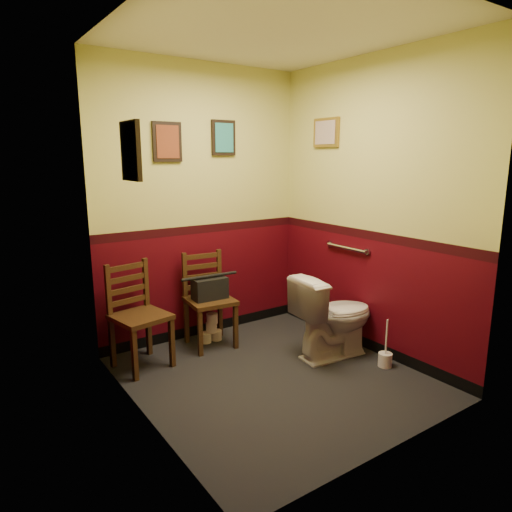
{
  "coord_description": "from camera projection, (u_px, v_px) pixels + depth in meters",
  "views": [
    {
      "loc": [
        -2.12,
        -2.83,
        1.81
      ],
      "look_at": [
        0.0,
        0.25,
        1.0
      ],
      "focal_mm": 32.0,
      "sensor_mm": 36.0,
      "label": 1
    }
  ],
  "objects": [
    {
      "name": "framed_print_right",
      "position": [
        326.0,
        133.0,
        4.48
      ],
      "size": [
        0.04,
        0.34,
        0.28
      ],
      "color": "olive",
      "rests_on": "wall_right"
    },
    {
      "name": "wall_front",
      "position": [
        401.0,
        240.0,
        2.58
      ],
      "size": [
        2.2,
        0.0,
        2.7
      ],
      "primitive_type": "cube",
      "rotation": [
        -1.57,
        0.0,
        0.0
      ],
      "color": "#44050D",
      "rests_on": "ground"
    },
    {
      "name": "chair_right",
      "position": [
        208.0,
        300.0,
        4.43
      ],
      "size": [
        0.47,
        0.47,
        0.91
      ],
      "rotation": [
        0.0,
        0.0,
        -0.1
      ],
      "color": "#452B14",
      "rests_on": "floor"
    },
    {
      "name": "ceiling",
      "position": [
        276.0,
        30.0,
        3.27
      ],
      "size": [
        2.2,
        2.4,
        0.0
      ],
      "primitive_type": "cube",
      "rotation": [
        3.14,
        0.0,
        0.0
      ],
      "color": "silver",
      "rests_on": "ground"
    },
    {
      "name": "grab_bar",
      "position": [
        347.0,
        248.0,
        4.43
      ],
      "size": [
        0.05,
        0.56,
        0.06
      ],
      "color": "silver",
      "rests_on": "wall_right"
    },
    {
      "name": "framed_print_back_b",
      "position": [
        224.0,
        138.0,
        4.5
      ],
      "size": [
        0.26,
        0.04,
        0.34
      ],
      "color": "black",
      "rests_on": "wall_back"
    },
    {
      "name": "framed_print_left",
      "position": [
        131.0,
        151.0,
        2.93
      ],
      "size": [
        0.04,
        0.3,
        0.38
      ],
      "color": "black",
      "rests_on": "wall_left"
    },
    {
      "name": "floor",
      "position": [
        273.0,
        377.0,
        3.84
      ],
      "size": [
        2.2,
        2.4,
        0.0
      ],
      "primitive_type": "cube",
      "color": "black",
      "rests_on": "ground"
    },
    {
      "name": "toilet_brush",
      "position": [
        385.0,
        359.0,
        4.02
      ],
      "size": [
        0.12,
        0.12,
        0.44
      ],
      "color": "silver",
      "rests_on": "floor"
    },
    {
      "name": "wall_right",
      "position": [
        371.0,
        209.0,
        4.16
      ],
      "size": [
        0.0,
        2.4,
        2.7
      ],
      "primitive_type": "cube",
      "rotation": [
        1.57,
        0.0,
        -1.57
      ],
      "color": "#44050D",
      "rests_on": "ground"
    },
    {
      "name": "wall_left",
      "position": [
        138.0,
        230.0,
        2.94
      ],
      "size": [
        0.0,
        2.4,
        2.7
      ],
      "primitive_type": "cube",
      "rotation": [
        1.57,
        0.0,
        1.57
      ],
      "color": "#44050D",
      "rests_on": "ground"
    },
    {
      "name": "handbag",
      "position": [
        210.0,
        288.0,
        4.37
      ],
      "size": [
        0.34,
        0.18,
        0.24
      ],
      "rotation": [
        0.0,
        0.0,
        -0.05
      ],
      "color": "black",
      "rests_on": "chair_right"
    },
    {
      "name": "chair_left",
      "position": [
        138.0,
        316.0,
        3.97
      ],
      "size": [
        0.5,
        0.5,
        0.92
      ],
      "rotation": [
        0.0,
        0.0,
        0.19
      ],
      "color": "#452B14",
      "rests_on": "floor"
    },
    {
      "name": "framed_print_back_a",
      "position": [
        167.0,
        142.0,
        4.18
      ],
      "size": [
        0.28,
        0.04,
        0.36
      ],
      "color": "black",
      "rests_on": "wall_back"
    },
    {
      "name": "toilet",
      "position": [
        334.0,
        316.0,
        4.18
      ],
      "size": [
        0.82,
        0.51,
        0.77
      ],
      "primitive_type": "imported",
      "rotation": [
        0.0,
        0.0,
        1.48
      ],
      "color": "white",
      "rests_on": "floor"
    },
    {
      "name": "tp_stack",
      "position": [
        211.0,
        330.0,
        4.56
      ],
      "size": [
        0.23,
        0.14,
        0.3
      ],
      "color": "silver",
      "rests_on": "floor"
    },
    {
      "name": "wall_back",
      "position": [
        202.0,
        205.0,
        4.52
      ],
      "size": [
        2.2,
        0.0,
        2.7
      ],
      "primitive_type": "cube",
      "rotation": [
        1.57,
        0.0,
        0.0
      ],
      "color": "#44050D",
      "rests_on": "ground"
    }
  ]
}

